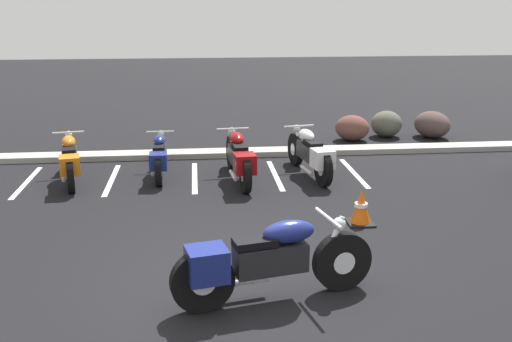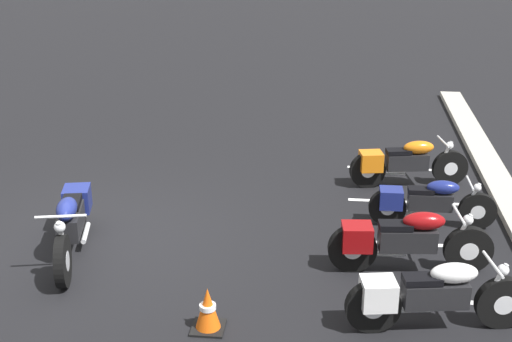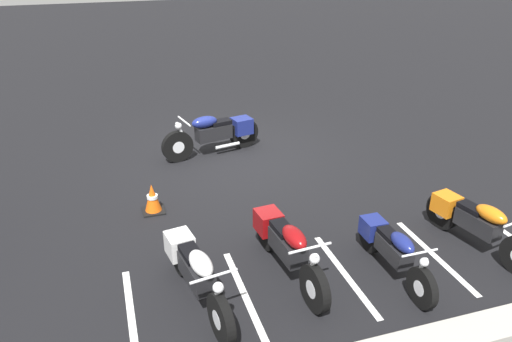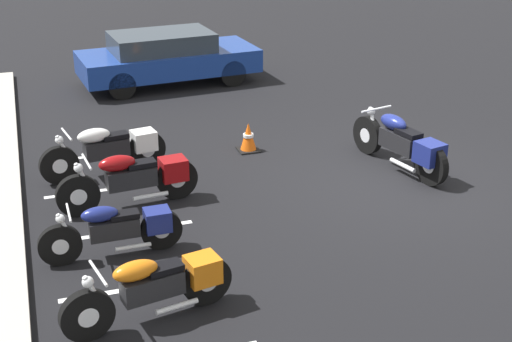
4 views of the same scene
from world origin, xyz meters
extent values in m
plane|color=black|center=(0.00, 0.00, 0.00)|extent=(60.00, 60.00, 0.00)
cylinder|color=black|center=(1.37, -0.11, 0.36)|extent=(0.73, 0.28, 0.72)
cylinder|color=silver|center=(1.37, -0.11, 0.36)|extent=(0.30, 0.19, 0.27)
cylinder|color=black|center=(-0.27, -0.47, 0.36)|extent=(0.73, 0.28, 0.72)
cylinder|color=silver|center=(-0.27, -0.47, 0.36)|extent=(0.30, 0.19, 0.27)
cube|color=black|center=(0.50, -0.30, 0.52)|extent=(0.87, 0.47, 0.33)
ellipsoid|color=navy|center=(0.71, -0.26, 0.82)|extent=(0.65, 0.41, 0.26)
cube|color=black|center=(0.32, -0.34, 0.74)|extent=(0.52, 0.36, 0.09)
cube|color=navy|center=(-0.22, -0.46, 0.55)|extent=(0.51, 0.47, 0.37)
cylinder|color=silver|center=(1.24, -0.14, 0.64)|extent=(0.29, 0.12, 0.58)
cylinder|color=silver|center=(1.18, -0.15, 0.92)|extent=(0.18, 0.67, 0.04)
sphere|color=silver|center=(1.32, -0.12, 0.84)|extent=(0.15, 0.15, 0.15)
cylinder|color=silver|center=(0.20, -0.21, 0.20)|extent=(0.60, 0.20, 0.08)
cylinder|color=black|center=(-2.55, 4.04, 0.32)|extent=(0.24, 0.65, 0.64)
cylinder|color=silver|center=(-2.55, 4.04, 0.32)|extent=(0.17, 0.26, 0.24)
cube|color=black|center=(-2.68, 4.73, 0.47)|extent=(0.41, 0.77, 0.29)
ellipsoid|color=orange|center=(-2.72, 4.92, 0.73)|extent=(0.35, 0.58, 0.23)
cube|color=black|center=(-2.65, 4.57, 0.66)|extent=(0.31, 0.46, 0.08)
cube|color=orange|center=(-2.56, 4.09, 0.49)|extent=(0.42, 0.45, 0.33)
cylinder|color=silver|center=(-2.77, 4.47, 0.18)|extent=(0.17, 0.54, 0.07)
cylinder|color=black|center=(-1.03, 5.68, 0.30)|extent=(0.11, 0.59, 0.59)
cylinder|color=silver|center=(-1.03, 5.68, 0.30)|extent=(0.12, 0.23, 0.22)
cylinder|color=black|center=(-1.01, 4.30, 0.30)|extent=(0.11, 0.59, 0.59)
cylinder|color=silver|center=(-1.01, 4.30, 0.30)|extent=(0.12, 0.23, 0.22)
cube|color=black|center=(-1.02, 4.95, 0.43)|extent=(0.26, 0.68, 0.27)
ellipsoid|color=navy|center=(-1.02, 5.12, 0.67)|extent=(0.24, 0.50, 0.21)
cube|color=black|center=(-1.02, 4.79, 0.61)|extent=(0.22, 0.40, 0.07)
cube|color=navy|center=(-1.01, 4.34, 0.46)|extent=(0.33, 0.36, 0.30)
cylinder|color=silver|center=(-1.02, 5.58, 0.53)|extent=(0.06, 0.23, 0.48)
cylinder|color=silver|center=(-1.02, 5.52, 0.76)|extent=(0.56, 0.04, 0.03)
sphere|color=silver|center=(-1.02, 5.64, 0.69)|extent=(0.13, 0.13, 0.13)
cylinder|color=silver|center=(-1.14, 4.72, 0.16)|extent=(0.07, 0.49, 0.06)
cylinder|color=black|center=(0.40, 5.31, 0.34)|extent=(0.19, 0.69, 0.68)
cylinder|color=silver|center=(0.40, 5.31, 0.34)|extent=(0.15, 0.27, 0.26)
cylinder|color=black|center=(0.55, 3.72, 0.34)|extent=(0.19, 0.69, 0.68)
cylinder|color=silver|center=(0.55, 3.72, 0.34)|extent=(0.15, 0.27, 0.26)
cube|color=black|center=(0.48, 4.46, 0.49)|extent=(0.36, 0.80, 0.31)
ellipsoid|color=maroon|center=(0.46, 4.67, 0.77)|extent=(0.32, 0.60, 0.25)
cube|color=black|center=(0.50, 4.29, 0.70)|extent=(0.29, 0.47, 0.08)
cube|color=maroon|center=(0.55, 3.77, 0.52)|extent=(0.41, 0.44, 0.35)
cylinder|color=silver|center=(0.41, 5.19, 0.61)|extent=(0.09, 0.27, 0.55)
cylinder|color=silver|center=(0.42, 5.12, 0.87)|extent=(0.64, 0.10, 0.04)
sphere|color=silver|center=(0.41, 5.26, 0.79)|extent=(0.14, 0.14, 0.14)
cylinder|color=silver|center=(0.36, 4.19, 0.19)|extent=(0.12, 0.57, 0.07)
cylinder|color=black|center=(1.75, 5.49, 0.33)|extent=(0.23, 0.68, 0.67)
cylinder|color=silver|center=(1.75, 5.49, 0.33)|extent=(0.17, 0.27, 0.25)
cylinder|color=black|center=(2.01, 3.94, 0.33)|extent=(0.23, 0.68, 0.67)
cylinder|color=silver|center=(2.01, 3.94, 0.33)|extent=(0.17, 0.27, 0.25)
cube|color=black|center=(1.89, 4.67, 0.49)|extent=(0.41, 0.81, 0.30)
ellipsoid|color=white|center=(1.85, 4.87, 0.76)|extent=(0.35, 0.60, 0.24)
cube|color=black|center=(1.92, 4.50, 0.69)|extent=(0.31, 0.48, 0.08)
cube|color=white|center=(2.00, 3.99, 0.52)|extent=(0.43, 0.46, 0.34)
cylinder|color=silver|center=(1.77, 5.37, 0.60)|extent=(0.10, 0.27, 0.54)
cylinder|color=silver|center=(1.78, 5.31, 0.86)|extent=(0.63, 0.14, 0.04)
sphere|color=silver|center=(1.76, 5.44, 0.78)|extent=(0.14, 0.14, 0.14)
cylinder|color=silver|center=(1.79, 4.39, 0.18)|extent=(0.16, 0.56, 0.07)
cube|color=black|center=(2.18, 1.98, 0.01)|extent=(0.40, 0.40, 0.03)
cone|color=#EA590F|center=(2.18, 1.98, 0.28)|extent=(0.32, 0.32, 0.56)
cylinder|color=white|center=(2.18, 1.98, 0.31)|extent=(0.20, 0.20, 0.06)
cube|color=white|center=(-1.94, 4.76, 0.00)|extent=(0.10, 2.10, 0.00)
cube|color=white|center=(-0.35, 4.76, 0.00)|extent=(0.10, 2.10, 0.00)
cube|color=white|center=(1.23, 4.76, 0.00)|extent=(0.10, 2.10, 0.00)
cube|color=white|center=(2.82, 4.76, 0.00)|extent=(0.10, 2.10, 0.00)
camera|label=1|loc=(-0.29, -6.46, 3.32)|focal=42.00mm
camera|label=2|loc=(9.41, 3.36, 4.91)|focal=50.00mm
camera|label=3|loc=(2.77, 10.20, 4.68)|focal=35.00mm
camera|label=4|loc=(-9.86, 5.83, 5.02)|focal=50.00mm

